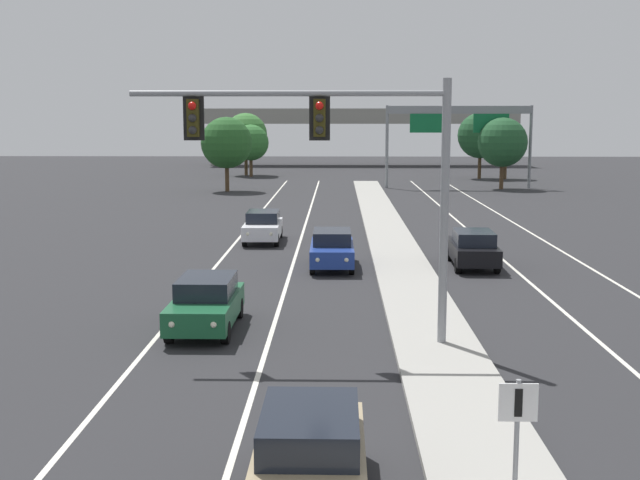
{
  "coord_description": "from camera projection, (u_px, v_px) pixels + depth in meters",
  "views": [
    {
      "loc": [
        -2.74,
        -8.25,
        6.27
      ],
      "look_at": [
        -3.2,
        12.35,
        3.2
      ],
      "focal_mm": 45.65,
      "sensor_mm": 36.0,
      "label": 1
    }
  ],
  "objects": [
    {
      "name": "median_island",
      "position": [
        421.0,
        309.0,
        26.81
      ],
      "size": [
        2.4,
        110.0,
        0.15
      ],
      "primitive_type": "cube",
      "color": "#9E9B93",
      "rests_on": "ground"
    },
    {
      "name": "overhead_signal_mast",
      "position": [
        343.0,
        153.0,
        21.85
      ],
      "size": [
        8.59,
        0.44,
        7.2
      ],
      "color": "gray",
      "rests_on": "median_island"
    },
    {
      "name": "lane_stripe_oncoming_center",
      "position": [
        291.0,
        271.0,
        33.85
      ],
      "size": [
        0.14,
        100.0,
        0.01
      ],
      "primitive_type": "cube",
      "color": "silver",
      "rests_on": "ground"
    },
    {
      "name": "car_oncoming_green",
      "position": [
        206.0,
        303.0,
        24.36
      ],
      "size": [
        1.83,
        4.47,
        1.58
      ],
      "color": "#195633",
      "rests_on": "ground"
    },
    {
      "name": "lane_stripe_receding_center",
      "position": [
        517.0,
        272.0,
        33.64
      ],
      "size": [
        0.14,
        100.0,
        0.01
      ],
      "primitive_type": "cube",
      "color": "silver",
      "rests_on": "ground"
    },
    {
      "name": "tree_far_right_a",
      "position": [
        506.0,
        146.0,
        85.17
      ],
      "size": [
        3.7,
        3.7,
        5.35
      ],
      "color": "#4C3823",
      "rests_on": "ground"
    },
    {
      "name": "car_oncoming_blue",
      "position": [
        332.0,
        249.0,
        34.54
      ],
      "size": [
        1.84,
        4.48,
        1.58
      ],
      "color": "navy",
      "rests_on": "ground"
    },
    {
      "name": "tree_far_left_b",
      "position": [
        227.0,
        143.0,
        70.56
      ],
      "size": [
        4.47,
        4.47,
        6.47
      ],
      "color": "#4C3823",
      "rests_on": "ground"
    },
    {
      "name": "car_receding_black",
      "position": [
        473.0,
        248.0,
        34.67
      ],
      "size": [
        1.92,
        4.51,
        1.58
      ],
      "color": "black",
      "rests_on": "ground"
    },
    {
      "name": "car_oncoming_white",
      "position": [
        263.0,
        226.0,
        41.82
      ],
      "size": [
        1.87,
        4.49,
        1.58
      ],
      "color": "silver",
      "rests_on": "ground"
    },
    {
      "name": "edge_stripe_right",
      "position": [
        598.0,
        272.0,
        33.57
      ],
      "size": [
        0.14,
        100.0,
        0.01
      ],
      "primitive_type": "cube",
      "color": "silver",
      "rests_on": "ground"
    },
    {
      "name": "edge_stripe_left",
      "position": [
        212.0,
        271.0,
        33.92
      ],
      "size": [
        0.14,
        100.0,
        0.01
      ],
      "primitive_type": "cube",
      "color": "silver",
      "rests_on": "ground"
    },
    {
      "name": "tree_far_left_a",
      "position": [
        246.0,
        135.0,
        90.78
      ],
      "size": [
        4.81,
        4.81,
        6.95
      ],
      "color": "#4C3823",
      "rests_on": "ground"
    },
    {
      "name": "median_sign_post",
      "position": [
        517.0,
        428.0,
        12.44
      ],
      "size": [
        0.6,
        0.1,
        2.2
      ],
      "color": "gray",
      "rests_on": "median_island"
    },
    {
      "name": "car_oncoming_tan",
      "position": [
        310.0,
        459.0,
        13.15
      ],
      "size": [
        1.83,
        4.48,
        1.58
      ],
      "color": "tan",
      "rests_on": "ground"
    },
    {
      "name": "tree_far_right_c",
      "position": [
        503.0,
        142.0,
        72.96
      ],
      "size": [
        4.44,
        4.44,
        6.42
      ],
      "color": "#4C3823",
      "rests_on": "ground"
    },
    {
      "name": "tree_far_right_b",
      "position": [
        480.0,
        136.0,
        85.7
      ],
      "size": [
        4.81,
        4.81,
        6.97
      ],
      "color": "#4C3823",
      "rests_on": "ground"
    },
    {
      "name": "highway_sign_gantry",
      "position": [
        459.0,
        120.0,
        73.5
      ],
      "size": [
        13.28,
        0.42,
        7.5
      ],
      "color": "gray",
      "rests_on": "ground"
    },
    {
      "name": "overpass_bridge",
      "position": [
        358.0,
        123.0,
        110.16
      ],
      "size": [
        42.4,
        6.4,
        7.65
      ],
      "color": "gray",
      "rests_on": "ground"
    },
    {
      "name": "tree_far_left_c",
      "position": [
        251.0,
        143.0,
        88.81
      ],
      "size": [
        3.94,
        3.94,
        5.69
      ],
      "color": "#4C3823",
      "rests_on": "ground"
    }
  ]
}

